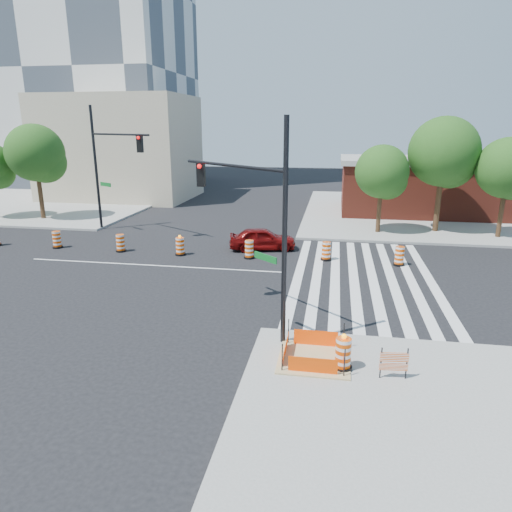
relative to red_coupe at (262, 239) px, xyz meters
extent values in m
plane|color=black|center=(-5.26, -4.18, -0.67)|extent=(120.00, 120.00, 0.00)
cube|color=gray|center=(12.74, 13.82, -0.60)|extent=(22.00, 22.00, 0.15)
cube|color=gray|center=(-23.26, 13.82, -0.60)|extent=(22.00, 22.00, 0.15)
cube|color=silver|center=(2.54, -4.18, -0.66)|extent=(0.45, 13.50, 0.01)
cube|color=silver|center=(3.44, -4.18, -0.66)|extent=(0.45, 13.50, 0.01)
cube|color=silver|center=(4.34, -4.18, -0.66)|extent=(0.45, 13.50, 0.01)
cube|color=silver|center=(5.24, -4.18, -0.66)|extent=(0.45, 13.50, 0.01)
cube|color=silver|center=(6.14, -4.18, -0.66)|extent=(0.45, 13.50, 0.01)
cube|color=silver|center=(7.04, -4.18, -0.66)|extent=(0.45, 13.50, 0.01)
cube|color=silver|center=(7.94, -4.18, -0.66)|extent=(0.45, 13.50, 0.01)
cube|color=silver|center=(8.84, -4.18, -0.66)|extent=(0.45, 13.50, 0.01)
cube|color=silver|center=(-5.26, -4.18, -0.67)|extent=(14.00, 0.12, 0.01)
cube|color=tan|center=(3.74, -13.18, -0.50)|extent=(2.20, 2.20, 0.05)
cube|color=#FF4905|center=(3.74, -14.08, -0.25)|extent=(1.44, 0.02, 0.55)
cube|color=#FF4905|center=(3.74, -12.28, -0.25)|extent=(1.44, 0.02, 0.55)
cube|color=#FF4905|center=(2.84, -13.18, -0.25)|extent=(0.02, 1.44, 0.55)
cube|color=#FF4905|center=(4.64, -13.18, -0.25)|extent=(0.02, 1.44, 0.55)
cylinder|color=black|center=(2.84, -14.08, -0.07)|extent=(0.04, 0.04, 0.90)
cylinder|color=black|center=(4.64, -14.08, -0.07)|extent=(0.04, 0.04, 0.90)
cylinder|color=black|center=(2.84, -12.28, -0.07)|extent=(0.04, 0.04, 0.90)
cylinder|color=black|center=(4.64, -12.28, -0.07)|extent=(0.04, 0.04, 0.90)
cube|color=maroon|center=(12.74, 13.82, 1.43)|extent=(16.00, 8.00, 4.20)
cube|color=gray|center=(12.74, 13.82, 3.73)|extent=(16.50, 8.50, 0.40)
cube|color=#B7A88C|center=(-17.26, 17.82, 4.33)|extent=(14.00, 10.00, 10.00)
imported|color=#610808|center=(0.00, 0.00, 0.00)|extent=(4.19, 2.43, 1.34)
cylinder|color=black|center=(2.64, -12.12, 3.15)|extent=(0.16, 0.16, 7.33)
cylinder|color=black|center=(0.53, -10.35, 5.16)|extent=(4.28, 3.62, 0.11)
cube|color=black|center=(-0.94, -9.11, 4.70)|extent=(0.29, 0.26, 0.92)
sphere|color=#FF0C0C|center=(-0.94, -9.29, 5.02)|extent=(0.16, 0.16, 0.16)
cube|color=#0C591E|center=(1.93, -11.53, 2.23)|extent=(0.87, 0.74, 0.23)
cylinder|color=black|center=(-12.30, 3.60, 3.65)|extent=(0.19, 0.19, 8.35)
cylinder|color=black|center=(-9.61, 1.99, 5.95)|extent=(5.43, 3.33, 0.13)
cube|color=black|center=(-7.73, 0.86, 5.43)|extent=(0.33, 0.29, 1.04)
sphere|color=#FF0C0C|center=(-7.73, 0.68, 5.79)|extent=(0.19, 0.19, 0.19)
cube|color=#0C591E|center=(-11.40, 3.06, 2.61)|extent=(1.10, 0.68, 0.26)
cylinder|color=black|center=(4.60, -13.62, -0.47)|extent=(0.58, 0.58, 0.10)
cylinder|color=#E04804|center=(4.60, -13.62, 0.02)|extent=(0.47, 0.47, 0.93)
sphere|color=#FF990C|center=(4.60, -13.62, 0.55)|extent=(0.16, 0.16, 0.16)
cube|color=#E04804|center=(6.03, -13.89, 0.15)|extent=(0.81, 0.13, 0.27)
cube|color=#E04804|center=(6.03, -13.89, -0.16)|extent=(0.81, 0.13, 0.21)
cylinder|color=black|center=(5.67, -13.93, -0.04)|extent=(0.04, 0.04, 0.96)
cylinder|color=black|center=(6.39, -13.85, -0.04)|extent=(0.04, 0.04, 0.96)
cylinder|color=#382314|center=(-18.43, 5.88, 1.63)|extent=(0.34, 0.34, 4.60)
sphere|color=#184914|center=(-18.43, 5.88, 4.50)|extent=(4.31, 4.31, 4.31)
sphere|color=#184914|center=(-17.90, 6.20, 3.78)|extent=(3.16, 3.16, 3.16)
sphere|color=#184914|center=(-18.85, 5.67, 4.07)|extent=(2.87, 2.87, 2.87)
cylinder|color=#382314|center=(7.13, 5.45, 1.21)|extent=(0.29, 0.29, 3.76)
sphere|color=#184914|center=(7.13, 5.45, 3.56)|extent=(3.53, 3.53, 3.53)
sphere|color=#184914|center=(7.59, 5.72, 2.97)|extent=(2.59, 2.59, 2.59)
sphere|color=#184914|center=(6.77, 5.27, 3.21)|extent=(2.35, 2.35, 2.35)
cylinder|color=#382314|center=(11.09, 6.44, 1.78)|extent=(0.36, 0.36, 4.89)
sphere|color=#184914|center=(11.09, 6.44, 4.83)|extent=(4.59, 4.59, 4.59)
sphere|color=#184914|center=(11.64, 6.78, 4.07)|extent=(3.36, 3.36, 3.36)
sphere|color=#184914|center=(10.64, 6.22, 4.37)|extent=(3.06, 3.06, 3.06)
cylinder|color=#382314|center=(14.79, 5.30, 1.37)|extent=(0.29, 0.29, 4.09)
sphere|color=#184914|center=(14.79, 5.30, 3.93)|extent=(3.83, 3.83, 3.83)
sphere|color=#184914|center=(15.24, 5.57, 3.29)|extent=(2.81, 2.81, 2.81)
sphere|color=#184914|center=(14.42, 5.12, 3.54)|extent=(2.55, 2.55, 2.55)
cylinder|color=black|center=(-12.35, -1.74, -0.62)|extent=(0.60, 0.60, 0.10)
cylinder|color=#E04804|center=(-12.35, -1.74, -0.12)|extent=(0.48, 0.48, 0.95)
cylinder|color=black|center=(-8.16, -1.86, -0.62)|extent=(0.60, 0.60, 0.10)
cylinder|color=#E04804|center=(-8.16, -1.86, -0.12)|extent=(0.48, 0.48, 0.95)
cylinder|color=black|center=(-4.46, -1.99, -0.62)|extent=(0.60, 0.60, 0.10)
cylinder|color=#E04804|center=(-4.46, -1.99, -0.12)|extent=(0.48, 0.48, 0.95)
sphere|color=#FF990C|center=(-4.46, -1.99, 0.43)|extent=(0.16, 0.16, 0.16)
cylinder|color=black|center=(-0.44, -1.95, -0.62)|extent=(0.60, 0.60, 0.10)
cylinder|color=#E04804|center=(-0.44, -1.95, -0.12)|extent=(0.48, 0.48, 0.95)
cylinder|color=black|center=(3.81, -1.58, -0.62)|extent=(0.60, 0.60, 0.10)
cylinder|color=#E04804|center=(3.81, -1.58, -0.12)|extent=(0.48, 0.48, 0.95)
cylinder|color=black|center=(7.66, -1.92, -0.62)|extent=(0.60, 0.60, 0.10)
cylinder|color=#E04804|center=(7.66, -1.92, -0.12)|extent=(0.48, 0.48, 0.95)
camera|label=1|loc=(4.15, -26.08, 6.51)|focal=32.00mm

